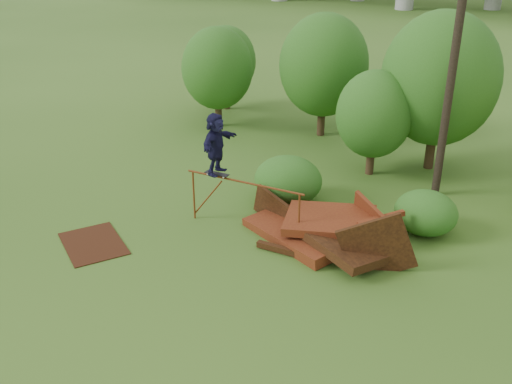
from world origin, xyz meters
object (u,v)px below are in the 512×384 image
Objects in this scene: scrap_pile at (323,231)px; utility_pole at (453,64)px; flat_plate at (93,243)px; skater at (216,144)px.

scrap_pile is 7.09m from utility_pole.
flat_plate is at bearing -145.46° from scrap_pile.
scrap_pile is 2.59× the size of flat_plate.
skater is at bearing -166.86° from scrap_pile.
scrap_pile is at bearing 34.54° from flat_plate.
utility_pole is at bearing 51.64° from flat_plate.
utility_pole is at bearing 72.80° from scrap_pile.
scrap_pile is 6.95m from flat_plate.
utility_pole reaches higher than flat_plate.
utility_pole is (1.67, 5.40, 4.28)m from scrap_pile.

